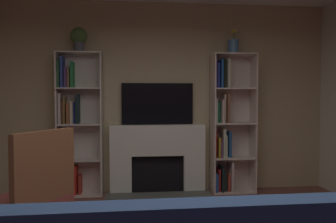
{
  "coord_description": "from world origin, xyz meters",
  "views": [
    {
      "loc": [
        -0.36,
        -2.42,
        1.41
      ],
      "look_at": [
        0.0,
        1.07,
        1.27
      ],
      "focal_mm": 36.27,
      "sensor_mm": 36.0,
      "label": 1
    }
  ],
  "objects_px": {
    "tv": "(157,104)",
    "armchair": "(32,193)",
    "vase_with_flowers": "(233,46)",
    "bookshelf_right": "(227,126)",
    "potted_plant": "(79,38)",
    "fireplace": "(158,158)",
    "bookshelf_left": "(75,128)"
  },
  "relations": [
    {
      "from": "vase_with_flowers",
      "to": "armchair",
      "type": "bearing_deg",
      "value": -141.56
    },
    {
      "from": "potted_plant",
      "to": "armchair",
      "type": "bearing_deg",
      "value": -93.84
    },
    {
      "from": "tv",
      "to": "armchair",
      "type": "bearing_deg",
      "value": -121.95
    },
    {
      "from": "bookshelf_left",
      "to": "bookshelf_right",
      "type": "bearing_deg",
      "value": -0.71
    },
    {
      "from": "bookshelf_right",
      "to": "vase_with_flowers",
      "type": "distance_m",
      "value": 1.2
    },
    {
      "from": "bookshelf_right",
      "to": "armchair",
      "type": "xyz_separation_m",
      "value": [
        -2.3,
        -1.91,
        -0.41
      ]
    },
    {
      "from": "potted_plant",
      "to": "armchair",
      "type": "xyz_separation_m",
      "value": [
        -0.13,
        -1.89,
        -1.69
      ]
    },
    {
      "from": "bookshelf_right",
      "to": "armchair",
      "type": "distance_m",
      "value": 3.02
    },
    {
      "from": "vase_with_flowers",
      "to": "bookshelf_right",
      "type": "bearing_deg",
      "value": 161.09
    },
    {
      "from": "bookshelf_left",
      "to": "vase_with_flowers",
      "type": "relative_size",
      "value": 5.68
    },
    {
      "from": "fireplace",
      "to": "potted_plant",
      "type": "relative_size",
      "value": 4.35
    },
    {
      "from": "tv",
      "to": "bookshelf_right",
      "type": "bearing_deg",
      "value": -5.1
    },
    {
      "from": "fireplace",
      "to": "bookshelf_left",
      "type": "bearing_deg",
      "value": 179.9
    },
    {
      "from": "fireplace",
      "to": "potted_plant",
      "type": "bearing_deg",
      "value": -177.34
    },
    {
      "from": "tv",
      "to": "vase_with_flowers",
      "type": "relative_size",
      "value": 2.93
    },
    {
      "from": "bookshelf_right",
      "to": "potted_plant",
      "type": "relative_size",
      "value": 5.96
    },
    {
      "from": "fireplace",
      "to": "bookshelf_right",
      "type": "relative_size",
      "value": 0.73
    },
    {
      "from": "bookshelf_left",
      "to": "bookshelf_right",
      "type": "xyz_separation_m",
      "value": [
        2.24,
        -0.03,
        0.01
      ]
    },
    {
      "from": "fireplace",
      "to": "vase_with_flowers",
      "type": "distance_m",
      "value": 2.01
    },
    {
      "from": "tv",
      "to": "bookshelf_right",
      "type": "height_order",
      "value": "bookshelf_right"
    },
    {
      "from": "tv",
      "to": "vase_with_flowers",
      "type": "xyz_separation_m",
      "value": [
        1.13,
        -0.12,
        0.86
      ]
    },
    {
      "from": "bookshelf_left",
      "to": "potted_plant",
      "type": "xyz_separation_m",
      "value": [
        0.07,
        -0.05,
        1.29
      ]
    },
    {
      "from": "bookshelf_left",
      "to": "fireplace",
      "type": "bearing_deg",
      "value": -0.1
    },
    {
      "from": "bookshelf_right",
      "to": "potted_plant",
      "type": "bearing_deg",
      "value": -179.3
    },
    {
      "from": "tv",
      "to": "vase_with_flowers",
      "type": "bearing_deg",
      "value": -6.11
    },
    {
      "from": "tv",
      "to": "bookshelf_left",
      "type": "distance_m",
      "value": 1.25
    },
    {
      "from": "vase_with_flowers",
      "to": "armchair",
      "type": "relative_size",
      "value": 0.32
    },
    {
      "from": "fireplace",
      "to": "bookshelf_right",
      "type": "height_order",
      "value": "bookshelf_right"
    },
    {
      "from": "fireplace",
      "to": "vase_with_flowers",
      "type": "bearing_deg",
      "value": -2.69
    },
    {
      "from": "bookshelf_left",
      "to": "vase_with_flowers",
      "type": "bearing_deg",
      "value": -1.35
    },
    {
      "from": "potted_plant",
      "to": "armchair",
      "type": "distance_m",
      "value": 2.54
    },
    {
      "from": "tv",
      "to": "armchair",
      "type": "distance_m",
      "value": 2.48
    }
  ]
}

